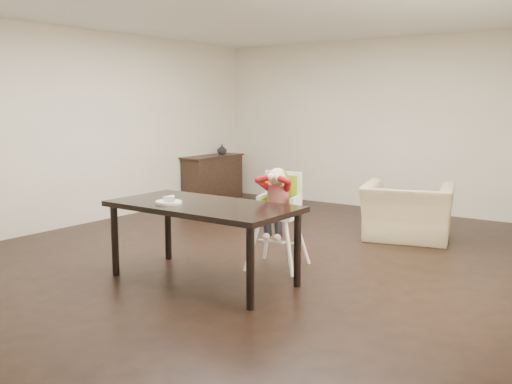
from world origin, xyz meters
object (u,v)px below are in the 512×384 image
at_px(armchair, 408,202).
at_px(high_chair, 279,197).
at_px(dining_table, 203,212).
at_px(sideboard, 213,178).

bearing_deg(armchair, high_chair, 57.34).
bearing_deg(dining_table, high_chair, 68.17).
height_order(dining_table, high_chair, high_chair).
xyz_separation_m(high_chair, sideboard, (-3.21, 2.82, -0.33)).
xyz_separation_m(high_chair, armchair, (0.64, 1.95, -0.26)).
distance_m(dining_table, high_chair, 0.87).
distance_m(high_chair, sideboard, 4.29).
bearing_deg(armchair, sideboard, -27.14).
relative_size(dining_table, armchair, 1.68).
height_order(high_chair, sideboard, high_chair).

